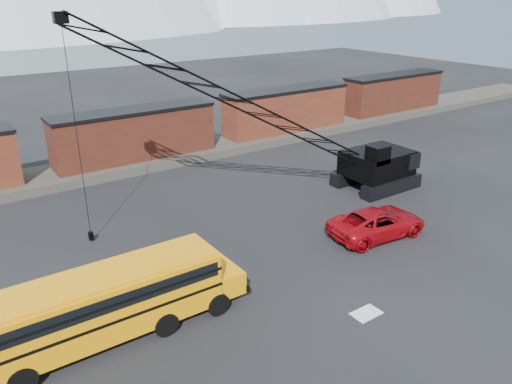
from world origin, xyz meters
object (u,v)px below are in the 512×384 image
at_px(school_bus, 112,301).
at_px(crawler_crane, 243,105).
at_px(maroon_suv, 388,221).
at_px(red_pickup, 377,223).

distance_m(school_bus, crawler_crane, 15.18).
xyz_separation_m(school_bus, crawler_crane, (11.83, 7.75, 5.51)).
bearing_deg(maroon_suv, school_bus, 95.74).
bearing_deg(red_pickup, crawler_crane, 38.01).
height_order(red_pickup, maroon_suv, red_pickup).
bearing_deg(maroon_suv, crawler_crane, 41.76).
distance_m(maroon_suv, crawler_crane, 11.50).
height_order(red_pickup, crawler_crane, crawler_crane).
height_order(maroon_suv, crawler_crane, crawler_crane).
bearing_deg(school_bus, red_pickup, 0.68).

